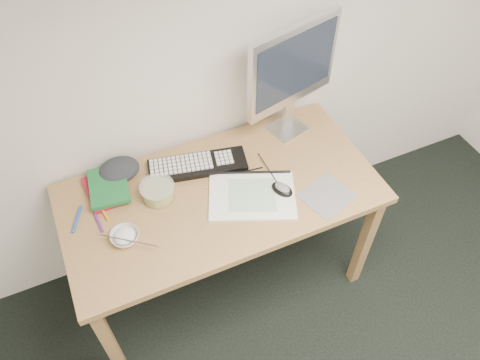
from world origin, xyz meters
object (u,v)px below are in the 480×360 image
(sketchpad, at_px, (252,196))
(keyboard, at_px, (198,165))
(desk, at_px, (221,203))
(rice_bowl, at_px, (125,237))
(monitor, at_px, (293,69))

(sketchpad, height_order, keyboard, keyboard)
(desk, bearing_deg, rice_bowl, -170.72)
(monitor, bearing_deg, keyboard, 172.90)
(desk, relative_size, sketchpad, 3.73)
(desk, distance_m, rice_bowl, 0.47)
(rice_bowl, bearing_deg, desk, 9.28)
(desk, distance_m, monitor, 0.68)
(desk, bearing_deg, sketchpad, -34.84)
(sketchpad, height_order, rice_bowl, rice_bowl)
(keyboard, height_order, monitor, monitor)
(desk, xyz_separation_m, sketchpad, (0.11, -0.08, 0.09))
(rice_bowl, bearing_deg, keyboard, 31.65)
(rice_bowl, bearing_deg, sketchpad, -0.63)
(monitor, xyz_separation_m, rice_bowl, (-0.91, -0.32, -0.34))
(keyboard, bearing_deg, sketchpad, -46.79)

